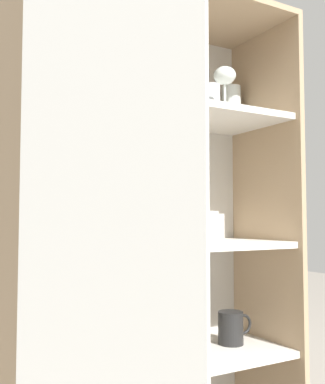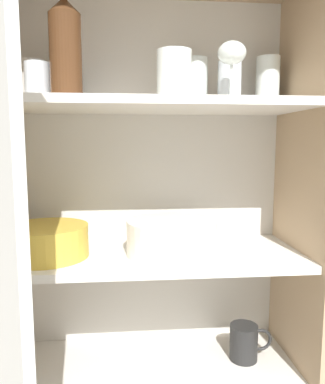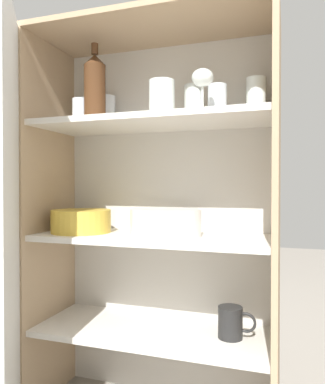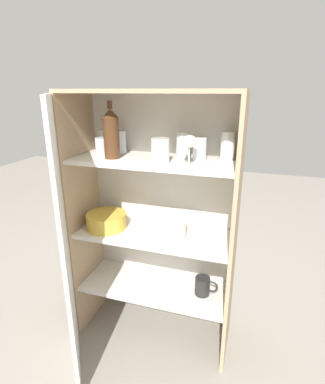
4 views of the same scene
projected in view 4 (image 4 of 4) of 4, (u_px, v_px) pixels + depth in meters
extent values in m
plane|color=gray|center=(146.00, 349.00, 1.62)|extent=(8.00, 8.00, 0.00)
cube|color=silver|center=(163.00, 215.00, 1.70)|extent=(0.83, 0.02, 1.32)
cube|color=tan|center=(85.00, 217.00, 1.67)|extent=(0.02, 0.35, 1.32)
cube|color=tan|center=(234.00, 238.00, 1.43)|extent=(0.02, 0.35, 1.32)
cube|color=tan|center=(153.00, 91.00, 1.33)|extent=(0.83, 0.35, 0.02)
cube|color=silver|center=(155.00, 286.00, 1.67)|extent=(0.79, 0.31, 0.02)
cube|color=silver|center=(154.00, 234.00, 1.56)|extent=(0.79, 0.31, 0.02)
cube|color=silver|center=(153.00, 161.00, 1.44)|extent=(0.79, 0.31, 0.02)
cube|color=silver|center=(65.00, 250.00, 1.33)|extent=(0.25, 0.35, 1.32)
cylinder|color=white|center=(200.00, 149.00, 1.39)|extent=(0.06, 0.06, 0.11)
cylinder|color=white|center=(228.00, 146.00, 1.39)|extent=(0.07, 0.07, 0.13)
cylinder|color=white|center=(101.00, 147.00, 1.49)|extent=(0.06, 0.06, 0.09)
cylinder|color=white|center=(119.00, 142.00, 1.56)|extent=(0.08, 0.08, 0.12)
cylinder|color=white|center=(105.00, 141.00, 1.59)|extent=(0.07, 0.07, 0.12)
cylinder|color=white|center=(183.00, 145.00, 1.44)|extent=(0.07, 0.07, 0.12)
cylinder|color=white|center=(160.00, 151.00, 1.34)|extent=(0.08, 0.08, 0.11)
cylinder|color=white|center=(189.00, 165.00, 1.31)|extent=(0.06, 0.06, 0.01)
cylinder|color=white|center=(189.00, 156.00, 1.30)|extent=(0.01, 0.01, 0.07)
ellipsoid|color=white|center=(189.00, 141.00, 1.28)|extent=(0.07, 0.07, 0.05)
cylinder|color=#4C2D19|center=(111.00, 138.00, 1.43)|extent=(0.08, 0.08, 0.19)
cone|color=#4C2D19|center=(110.00, 113.00, 1.39)|extent=(0.08, 0.08, 0.04)
cylinder|color=#4C2D19|center=(110.00, 105.00, 1.38)|extent=(0.02, 0.02, 0.04)
cylinder|color=white|center=(163.00, 235.00, 1.52)|extent=(0.23, 0.23, 0.01)
cylinder|color=white|center=(163.00, 234.00, 1.52)|extent=(0.23, 0.23, 0.01)
cylinder|color=white|center=(163.00, 232.00, 1.52)|extent=(0.23, 0.23, 0.01)
cylinder|color=white|center=(163.00, 231.00, 1.51)|extent=(0.23, 0.23, 0.01)
cylinder|color=white|center=(163.00, 229.00, 1.51)|extent=(0.23, 0.23, 0.01)
cylinder|color=white|center=(163.00, 227.00, 1.51)|extent=(0.23, 0.23, 0.01)
cylinder|color=white|center=(163.00, 226.00, 1.50)|extent=(0.23, 0.23, 0.01)
cylinder|color=white|center=(163.00, 224.00, 1.50)|extent=(0.23, 0.23, 0.01)
cylinder|color=white|center=(163.00, 223.00, 1.50)|extent=(0.23, 0.23, 0.01)
cylinder|color=white|center=(163.00, 221.00, 1.50)|extent=(0.23, 0.23, 0.01)
cylinder|color=gold|center=(106.00, 221.00, 1.61)|extent=(0.21, 0.21, 0.08)
torus|color=gold|center=(106.00, 214.00, 1.59)|extent=(0.21, 0.21, 0.01)
cylinder|color=black|center=(202.00, 286.00, 1.58)|extent=(0.08, 0.08, 0.10)
torus|color=black|center=(212.00, 287.00, 1.56)|extent=(0.07, 0.01, 0.07)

